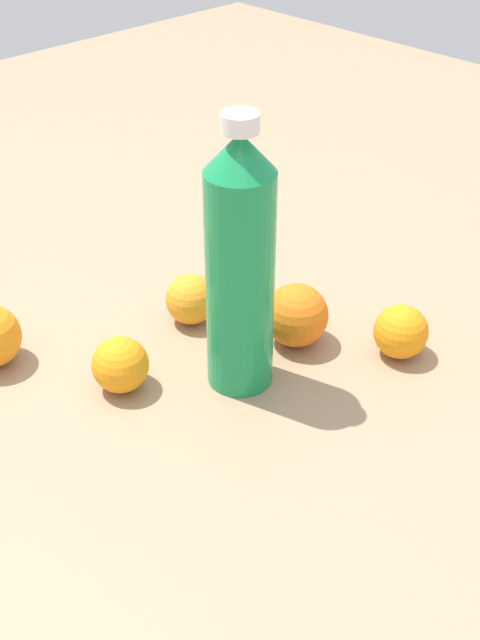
% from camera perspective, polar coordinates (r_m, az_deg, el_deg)
% --- Properties ---
extents(ground_plane, '(2.40, 2.40, 0.00)m').
position_cam_1_polar(ground_plane, '(0.94, -1.76, -3.57)').
color(ground_plane, '#9E7F60').
extents(water_bottle, '(0.07, 0.07, 0.31)m').
position_cam_1_polar(water_bottle, '(0.84, -0.00, 3.89)').
color(water_bottle, '#198C4C').
rests_on(water_bottle, ground_plane).
extents(orange_0, '(0.06, 0.06, 0.06)m').
position_cam_1_polar(orange_0, '(0.96, 11.22, -0.81)').
color(orange_0, orange).
rests_on(orange_0, ground_plane).
extents(orange_2, '(0.06, 0.06, 0.06)m').
position_cam_1_polar(orange_2, '(0.91, -8.40, -3.12)').
color(orange_2, orange).
rests_on(orange_2, ground_plane).
extents(orange_3, '(0.06, 0.06, 0.06)m').
position_cam_1_polar(orange_3, '(1.00, -3.47, 1.47)').
color(orange_3, orange).
rests_on(orange_3, ground_plane).
extents(orange_4, '(0.08, 0.08, 0.08)m').
position_cam_1_polar(orange_4, '(0.96, 3.98, 0.33)').
color(orange_4, orange).
rests_on(orange_4, ground_plane).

